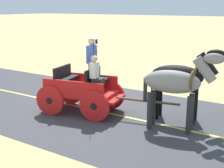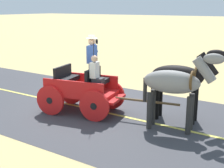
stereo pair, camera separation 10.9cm
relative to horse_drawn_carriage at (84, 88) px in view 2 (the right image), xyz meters
The scene contains 6 objects.
ground_plane 0.92m from the horse_drawn_carriage, 137.07° to the right, with size 200.00×200.00×0.00m, color tan.
road_surface 0.92m from the horse_drawn_carriage, 137.07° to the right, with size 6.13×160.00×0.01m, color #38383D.
road_centre_stripe 0.92m from the horse_drawn_carriage, 137.07° to the right, with size 0.12×160.00×0.00m, color #DBCC4C.
horse_drawn_carriage is the anchor object (origin of this frame).
horse_near_side 3.10m from the horse_drawn_carriage, 108.99° to the left, with size 0.79×2.15×2.21m.
horse_off_side 3.10m from the horse_drawn_carriage, 93.81° to the left, with size 0.85×2.15×2.21m.
Camera 2 is at (8.02, 6.57, 3.39)m, focal length 50.86 mm.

